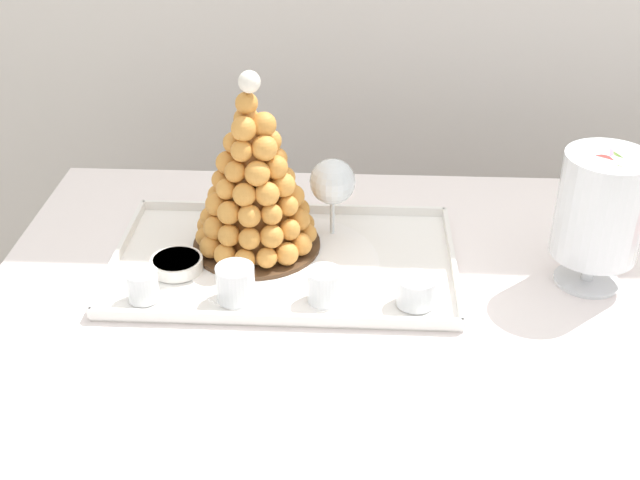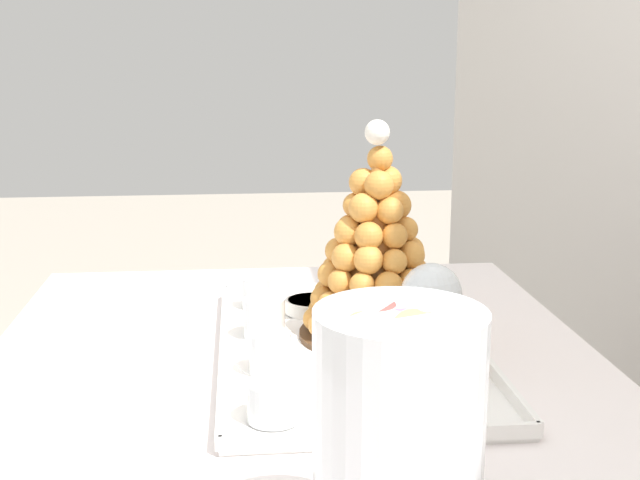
% 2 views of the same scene
% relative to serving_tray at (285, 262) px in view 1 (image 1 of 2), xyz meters
% --- Properties ---
extents(buffet_table, '(1.56, 0.90, 0.75)m').
position_rel_serving_tray_xyz_m(buffet_table, '(0.28, -0.08, -0.11)').
color(buffet_table, brown).
rests_on(buffet_table, ground_plane).
extents(serving_tray, '(0.59, 0.37, 0.02)m').
position_rel_serving_tray_xyz_m(serving_tray, '(0.00, 0.00, 0.00)').
color(serving_tray, white).
rests_on(serving_tray, buffet_table).
extents(croquembouche, '(0.23, 0.23, 0.33)m').
position_rel_serving_tray_xyz_m(croquembouche, '(-0.05, 0.05, 0.13)').
color(croquembouche, '#4C331E').
rests_on(croquembouche, serving_tray).
extents(dessert_cup_left, '(0.05, 0.05, 0.05)m').
position_rel_serving_tray_xyz_m(dessert_cup_left, '(-0.22, -0.13, 0.03)').
color(dessert_cup_left, silver).
rests_on(dessert_cup_left, serving_tray).
extents(dessert_cup_mid_left, '(0.06, 0.06, 0.06)m').
position_rel_serving_tray_xyz_m(dessert_cup_mid_left, '(-0.07, -0.12, 0.03)').
color(dessert_cup_mid_left, silver).
rests_on(dessert_cup_mid_left, serving_tray).
extents(dessert_cup_centre, '(0.06, 0.06, 0.06)m').
position_rel_serving_tray_xyz_m(dessert_cup_centre, '(0.07, -0.12, 0.03)').
color(dessert_cup_centre, silver).
rests_on(dessert_cup_centre, serving_tray).
extents(dessert_cup_mid_right, '(0.06, 0.06, 0.05)m').
position_rel_serving_tray_xyz_m(dessert_cup_mid_right, '(0.22, -0.12, 0.02)').
color(dessert_cup_mid_right, silver).
rests_on(dessert_cup_mid_right, serving_tray).
extents(creme_brulee_ramekin, '(0.09, 0.09, 0.02)m').
position_rel_serving_tray_xyz_m(creme_brulee_ramekin, '(-0.18, -0.04, 0.01)').
color(creme_brulee_ramekin, white).
rests_on(creme_brulee_ramekin, serving_tray).
extents(macaron_goblet, '(0.14, 0.14, 0.24)m').
position_rel_serving_tray_xyz_m(macaron_goblet, '(0.51, -0.03, 0.14)').
color(macaron_goblet, white).
rests_on(macaron_goblet, buffet_table).
extents(wine_glass, '(0.08, 0.08, 0.15)m').
position_rel_serving_tray_xyz_m(wine_glass, '(0.08, 0.10, 0.10)').
color(wine_glass, silver).
rests_on(wine_glass, buffet_table).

